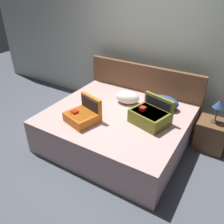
{
  "coord_description": "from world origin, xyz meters",
  "views": [
    {
      "loc": [
        1.54,
        -2.25,
        2.39
      ],
      "look_at": [
        0.0,
        0.26,
        0.65
      ],
      "focal_mm": 37.48,
      "sensor_mm": 36.0,
      "label": 1
    }
  ],
  "objects_px": {
    "pillow_center_head": "(163,102)",
    "nightstand": "(211,135)",
    "table_lamp": "(219,105)",
    "hard_case_medium": "(83,115)",
    "pillow_near_headboard": "(128,97)",
    "hard_case_large": "(150,116)",
    "bed": "(116,128)"
  },
  "relations": [
    {
      "from": "pillow_near_headboard",
      "to": "nightstand",
      "type": "bearing_deg",
      "value": 10.8
    },
    {
      "from": "pillow_near_headboard",
      "to": "pillow_center_head",
      "type": "height_order",
      "value": "pillow_center_head"
    },
    {
      "from": "hard_case_medium",
      "to": "hard_case_large",
      "type": "bearing_deg",
      "value": 44.34
    },
    {
      "from": "nightstand",
      "to": "table_lamp",
      "type": "relative_size",
      "value": 1.33
    },
    {
      "from": "bed",
      "to": "nightstand",
      "type": "height_order",
      "value": "bed"
    },
    {
      "from": "bed",
      "to": "hard_case_medium",
      "type": "bearing_deg",
      "value": -126.3
    },
    {
      "from": "hard_case_medium",
      "to": "pillow_near_headboard",
      "type": "relative_size",
      "value": 1.32
    },
    {
      "from": "pillow_near_headboard",
      "to": "pillow_center_head",
      "type": "distance_m",
      "value": 0.57
    },
    {
      "from": "hard_case_large",
      "to": "table_lamp",
      "type": "bearing_deg",
      "value": 54.21
    },
    {
      "from": "bed",
      "to": "nightstand",
      "type": "bearing_deg",
      "value": 26.39
    },
    {
      "from": "table_lamp",
      "to": "pillow_center_head",
      "type": "bearing_deg",
      "value": -171.07
    },
    {
      "from": "pillow_center_head",
      "to": "hard_case_large",
      "type": "bearing_deg",
      "value": -89.64
    },
    {
      "from": "bed",
      "to": "pillow_near_headboard",
      "type": "relative_size",
      "value": 5.38
    },
    {
      "from": "nightstand",
      "to": "table_lamp",
      "type": "height_order",
      "value": "table_lamp"
    },
    {
      "from": "nightstand",
      "to": "table_lamp",
      "type": "bearing_deg",
      "value": 0.0
    },
    {
      "from": "pillow_near_headboard",
      "to": "pillow_center_head",
      "type": "bearing_deg",
      "value": 13.41
    },
    {
      "from": "hard_case_medium",
      "to": "pillow_near_headboard",
      "type": "bearing_deg",
      "value": 86.89
    },
    {
      "from": "hard_case_large",
      "to": "hard_case_medium",
      "type": "bearing_deg",
      "value": -135.94
    },
    {
      "from": "pillow_center_head",
      "to": "bed",
      "type": "bearing_deg",
      "value": -134.99
    },
    {
      "from": "pillow_near_headboard",
      "to": "bed",
      "type": "bearing_deg",
      "value": -86.26
    },
    {
      "from": "bed",
      "to": "hard_case_medium",
      "type": "distance_m",
      "value": 0.64
    },
    {
      "from": "pillow_near_headboard",
      "to": "table_lamp",
      "type": "height_order",
      "value": "table_lamp"
    },
    {
      "from": "pillow_center_head",
      "to": "table_lamp",
      "type": "bearing_deg",
      "value": 8.93
    },
    {
      "from": "bed",
      "to": "table_lamp",
      "type": "distance_m",
      "value": 1.55
    },
    {
      "from": "hard_case_large",
      "to": "nightstand",
      "type": "height_order",
      "value": "hard_case_large"
    },
    {
      "from": "bed",
      "to": "table_lamp",
      "type": "bearing_deg",
      "value": 26.39
    },
    {
      "from": "pillow_near_headboard",
      "to": "table_lamp",
      "type": "xyz_separation_m",
      "value": [
        1.34,
        0.26,
        0.11
      ]
    },
    {
      "from": "pillow_near_headboard",
      "to": "hard_case_medium",
      "type": "bearing_deg",
      "value": -109.16
    },
    {
      "from": "nightstand",
      "to": "bed",
      "type": "bearing_deg",
      "value": -153.61
    },
    {
      "from": "pillow_center_head",
      "to": "nightstand",
      "type": "bearing_deg",
      "value": 8.93
    },
    {
      "from": "bed",
      "to": "hard_case_large",
      "type": "xyz_separation_m",
      "value": [
        0.53,
        0.03,
        0.4
      ]
    },
    {
      "from": "hard_case_medium",
      "to": "pillow_near_headboard",
      "type": "height_order",
      "value": "hard_case_medium"
    }
  ]
}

